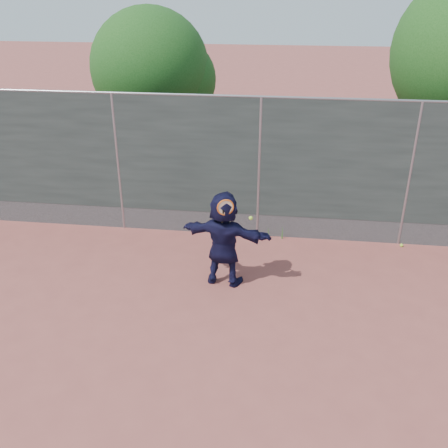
# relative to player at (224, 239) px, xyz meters

# --- Properties ---
(ground) EXTENTS (80.00, 80.00, 0.00)m
(ground) POSITION_rel_player_xyz_m (0.48, -1.54, -0.89)
(ground) COLOR #9E4C42
(ground) RESTS_ON ground
(player) EXTENTS (1.71, 0.80, 1.78)m
(player) POSITION_rel_player_xyz_m (0.00, 0.00, 0.00)
(player) COLOR #131233
(player) RESTS_ON ground
(ball_ground) EXTENTS (0.07, 0.07, 0.07)m
(ball_ground) POSITION_rel_player_xyz_m (3.52, 1.81, -0.85)
(ball_ground) COLOR #B8F336
(ball_ground) RESTS_ON ground
(fence) EXTENTS (20.00, 0.06, 3.03)m
(fence) POSITION_rel_player_xyz_m (0.48, 1.96, 0.69)
(fence) COLOR #38423D
(fence) RESTS_ON ground
(swing_action) EXTENTS (0.60, 0.15, 0.51)m
(swing_action) POSITION_rel_player_xyz_m (0.09, -0.19, 0.67)
(swing_action) COLOR orange
(swing_action) RESTS_ON ground
(tree_left) EXTENTS (3.15, 3.00, 4.53)m
(tree_left) POSITION_rel_player_xyz_m (-2.37, 5.01, 2.05)
(tree_left) COLOR #382314
(tree_left) RESTS_ON ground
(weed_clump) EXTENTS (0.68, 0.07, 0.30)m
(weed_clump) POSITION_rel_player_xyz_m (0.77, 1.84, -0.76)
(weed_clump) COLOR #387226
(weed_clump) RESTS_ON ground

